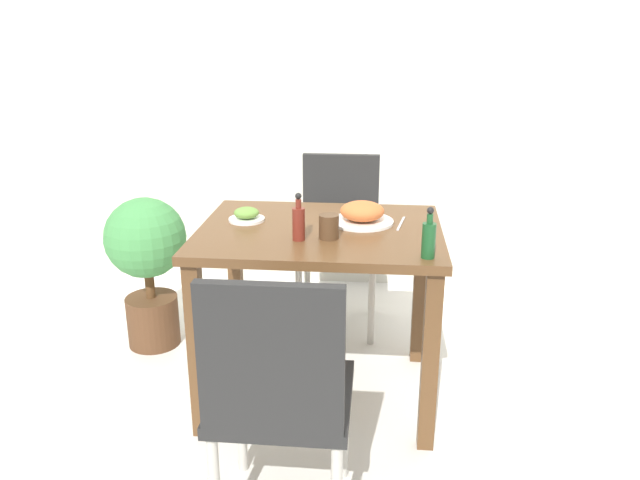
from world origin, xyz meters
TOP-DOWN VIEW (x-y plane):
  - ground_plane at (0.00, 0.00)m, footprint 16.00×16.00m
  - wall_back at (0.00, 1.28)m, footprint 8.00×0.05m
  - dining_table at (0.00, 0.00)m, footprint 0.96×0.76m
  - chair_near at (-0.05, -0.78)m, footprint 0.42×0.42m
  - chair_far at (0.03, 0.72)m, footprint 0.42×0.42m
  - food_plate at (0.16, 0.09)m, footprint 0.26×0.26m
  - side_plate at (-0.31, 0.07)m, footprint 0.15×0.15m
  - drink_cup at (0.05, -0.12)m, footprint 0.08×0.08m
  - sauce_bottle at (-0.07, -0.15)m, footprint 0.05×0.05m
  - condiment_bottle at (0.40, -0.30)m, footprint 0.05×0.05m
  - fork_utensil at (0.01, 0.09)m, footprint 0.02×0.16m
  - spoon_utensil at (0.32, 0.09)m, footprint 0.04×0.18m
  - potted_plant_left at (-0.87, 0.36)m, footprint 0.39×0.39m

SIDE VIEW (x-z plane):
  - ground_plane at x=0.00m, z-range 0.00..0.00m
  - potted_plant_left at x=-0.87m, z-range 0.09..0.84m
  - chair_near at x=-0.05m, z-range 0.05..0.94m
  - chair_far at x=0.03m, z-range 0.05..0.94m
  - dining_table at x=0.00m, z-range 0.25..1.00m
  - fork_utensil at x=0.01m, z-range 0.75..0.76m
  - spoon_utensil at x=0.32m, z-range 0.75..0.76m
  - side_plate at x=-0.31m, z-range 0.75..0.80m
  - food_plate at x=0.16m, z-range 0.75..0.83m
  - drink_cup at x=0.05m, z-range 0.75..0.84m
  - sauce_bottle at x=-0.07m, z-range 0.73..0.91m
  - condiment_bottle at x=0.40m, z-range 0.73..0.91m
  - wall_back at x=0.00m, z-range 0.00..2.60m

